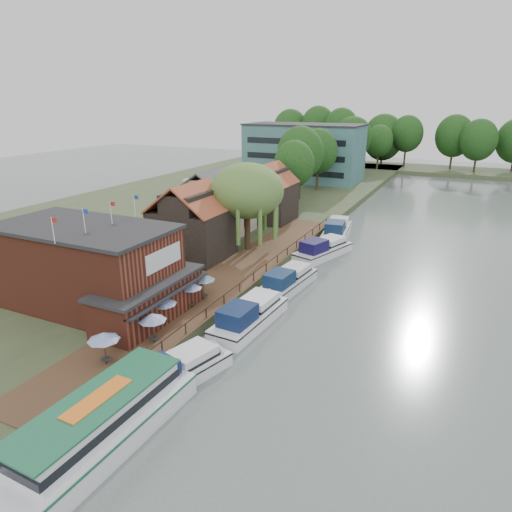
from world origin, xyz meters
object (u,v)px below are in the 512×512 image
at_px(cottage_b, 214,202).
at_px(cottage_c, 269,192).
at_px(cruiser_0, 176,368).
at_px(cruiser_2, 288,278).
at_px(cottage_a, 192,221).
at_px(umbrella_0, 105,348).
at_px(umbrella_4, 204,286).
at_px(willow, 247,207).
at_px(cruiser_3, 323,247).
at_px(hotel_block, 304,152).
at_px(pub, 104,269).
at_px(cruiser_4, 337,227).
at_px(umbrella_2, 163,311).
at_px(tour_boat, 91,429).
at_px(umbrella_3, 191,295).
at_px(cruiser_1, 249,312).
at_px(swan, 104,444).
at_px(umbrella_1, 153,328).

xyz_separation_m(cottage_b, cottage_c, (4.00, 9.00, 0.00)).
distance_m(cruiser_0, cruiser_2, 18.41).
distance_m(cottage_a, umbrella_0, 23.24).
xyz_separation_m(umbrella_4, cruiser_2, (5.08, 7.81, -1.10)).
bearing_deg(willow, cruiser_3, 27.57).
bearing_deg(umbrella_4, willow, 101.46).
xyz_separation_m(hotel_block, cottage_b, (4.00, -46.00, -1.90)).
relative_size(pub, willow, 1.92).
distance_m(pub, cruiser_3, 27.15).
bearing_deg(cottage_c, cruiser_0, -74.59).
height_order(cruiser_2, cruiser_4, cruiser_4).
xyz_separation_m(umbrella_4, cruiser_3, (5.18, 19.06, -1.05)).
bearing_deg(cottage_a, cruiser_4, 57.41).
xyz_separation_m(willow, cruiser_3, (8.18, 4.27, -4.98)).
bearing_deg(umbrella_2, cruiser_3, 77.74).
xyz_separation_m(pub, hotel_block, (-8.00, 71.00, 2.50)).
relative_size(cruiser_3, tour_boat, 0.71).
relative_size(umbrella_4, tour_boat, 0.17).
bearing_deg(cottage_c, cottage_a, -93.01).
height_order(willow, umbrella_3, willow).
xyz_separation_m(umbrella_0, umbrella_4, (0.31, 12.12, 0.00)).
xyz_separation_m(cruiser_1, cruiser_2, (-0.03, 8.82, -0.07)).
xyz_separation_m(hotel_block, willow, (11.50, -51.00, -0.94)).
bearing_deg(cottage_c, hotel_block, 102.20).
distance_m(cruiser_2, cruiser_4, 20.38).
bearing_deg(cruiser_4, willow, -126.63).
relative_size(hotel_block, cruiser_3, 2.51).
height_order(cruiser_3, tour_boat, tour_boat).
relative_size(umbrella_0, swan, 5.40).
height_order(willow, cruiser_2, willow).
bearing_deg(umbrella_3, umbrella_2, -93.64).
bearing_deg(cottage_b, cottage_c, 66.04).
relative_size(cottage_c, swan, 19.32).
bearing_deg(willow, umbrella_1, -80.61).
height_order(cruiser_0, cruiser_1, cruiser_1).
bearing_deg(umbrella_3, umbrella_1, -82.70).
relative_size(willow, cruiser_2, 1.07).
bearing_deg(umbrella_2, swan, -68.97).
relative_size(umbrella_2, swan, 5.40).
bearing_deg(umbrella_1, cottage_b, 111.91).
height_order(umbrella_0, umbrella_2, same).
xyz_separation_m(cottage_a, cottage_c, (1.00, 19.00, 0.00)).
distance_m(hotel_block, cottage_c, 37.90).
bearing_deg(cottage_b, cruiser_4, 29.62).
distance_m(umbrella_1, umbrella_2, 2.86).
relative_size(cottage_c, willow, 0.82).
height_order(umbrella_4, tour_boat, umbrella_4).
bearing_deg(umbrella_2, hotel_block, 101.31).
distance_m(umbrella_3, swan, 16.01).
relative_size(willow, cruiser_0, 1.09).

